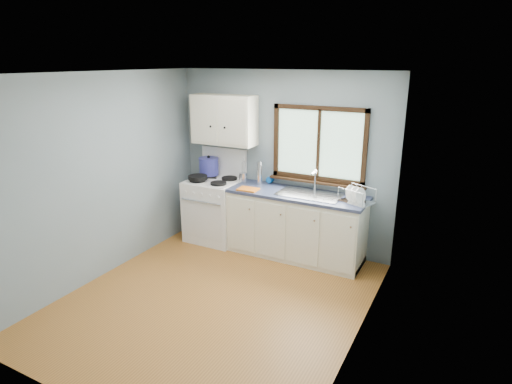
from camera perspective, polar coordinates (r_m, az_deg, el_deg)
The scene contains 19 objects.
floor at distance 5.06m, azimuth -5.41°, elevation -14.20°, with size 3.20×3.60×0.02m, color #A26629.
ceiling at distance 4.32m, azimuth -6.38°, elevation 15.61°, with size 3.20×3.60×0.02m, color white.
wall_back at distance 6.07m, azimuth 3.59°, elevation 4.14°, with size 3.20×0.02×2.50m, color gray.
wall_front at distance 3.30m, azimuth -23.62°, elevation -9.02°, with size 3.20×0.02×2.50m, color gray.
wall_left at distance 5.56m, azimuth -19.86°, elevation 1.89°, with size 0.02×3.60×2.50m, color gray.
wall_right at distance 3.93m, azimuth 14.22°, elevation -3.83°, with size 0.02×3.60×2.50m, color gray.
gas_range at distance 6.44m, azimuth -5.52°, elevation -2.15°, with size 0.76×0.69×1.36m.
base_cabinets at distance 5.91m, azimuth 5.31°, elevation -4.83°, with size 1.85×0.60×0.88m.
countertop at distance 5.74m, azimuth 5.44°, elevation -0.30°, with size 1.89×0.64×0.04m, color #252D47.
sink at distance 5.70m, azimuth 7.10°, elevation -0.94°, with size 0.84×0.46×0.44m.
window at distance 5.79m, azimuth 8.32°, elevation 5.63°, with size 1.36×0.10×1.03m.
upper_cabinets at distance 6.20m, azimuth -4.31°, elevation 9.57°, with size 0.95×0.35×0.70m.
skillet at distance 6.26m, azimuth -7.74°, elevation 1.94°, with size 0.44×0.35×0.06m.
stockpot at distance 6.47m, azimuth -6.30°, elevation 3.46°, with size 0.40×0.40×0.30m.
utensil_crock at distance 6.18m, azimuth -1.72°, elevation 1.96°, with size 0.15×0.15×0.36m.
thermos at distance 6.06m, azimuth 0.44°, elevation 2.54°, with size 0.08×0.08×0.33m, color silver.
soap_bottle at distance 6.10m, azimuth 1.66°, elevation 2.26°, with size 0.10×0.10×0.25m, color #0D57AE.
dish_towel at distance 5.84m, azimuth -1.06°, elevation 0.37°, with size 0.28×0.20×0.02m, color orange.
dish_rack at distance 5.47m, azimuth 13.19°, elevation -0.81°, with size 0.47×0.41×0.20m.
Camera 1 is at (2.41, -3.59, 2.63)m, focal length 30.00 mm.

